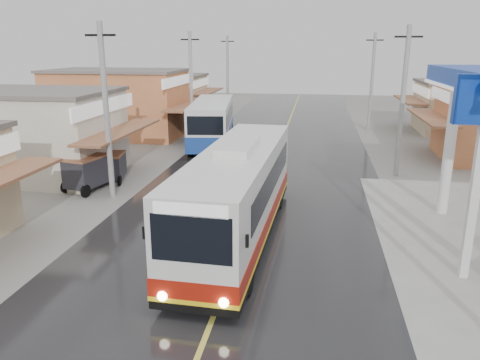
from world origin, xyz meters
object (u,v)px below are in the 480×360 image
Objects in this scene: coach_bus at (239,193)px; tricycle_far at (86,171)px; cyclist at (194,191)px; tricycle_near at (112,166)px; second_bus at (212,122)px.

coach_bus reaches higher than tricycle_far.
cyclist is 0.76× the size of tricycle_far.
tricycle_far is (-0.53, -1.78, 0.14)m from tricycle_near.
tricycle_near is 1.86m from tricycle_far.
coach_bus is 1.20× the size of second_bus.
tricycle_near is at bearing -115.74° from second_bus.
tricycle_near is at bearing 85.90° from tricycle_far.
coach_bus is at bearing -16.61° from tricycle_far.
second_bus reaches higher than tricycle_near.
second_bus is 5.14× the size of cyclist.
second_bus is at bearing 84.42° from tricycle_far.
tricycle_far is (-8.40, 4.66, -0.76)m from coach_bus.
cyclist is 0.95× the size of tricycle_near.
second_bus is at bearing 108.08° from coach_bus.
second_bus reaches higher than tricycle_far.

